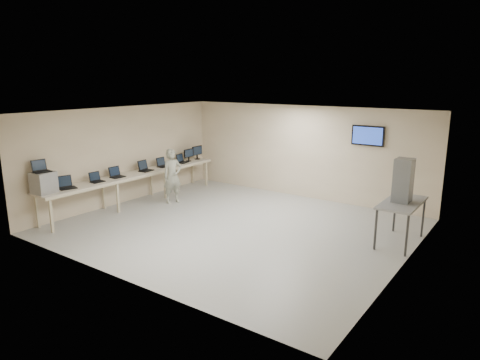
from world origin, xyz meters
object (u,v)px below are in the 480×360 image
Objects in this scene: workbench at (135,176)px; equipment_box at (44,183)px; side_table at (402,205)px; soldier at (172,176)px.

equipment_box is (-0.06, -2.75, 0.33)m from workbench.
side_table is at bearing 9.86° from workbench.
soldier is at bearing -174.78° from side_table.
soldier is (0.83, 0.67, -0.03)m from workbench.
equipment_box is at bearing -151.12° from side_table.
equipment_box is 3.55m from soldier.
equipment_box is 8.28m from side_table.
workbench is at bearing 147.77° from soldier.
workbench is 11.73× the size of equipment_box.
soldier is 1.01× the size of side_table.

